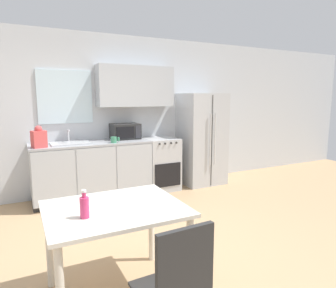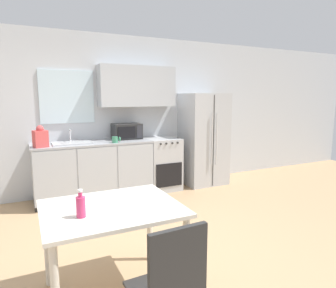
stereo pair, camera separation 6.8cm
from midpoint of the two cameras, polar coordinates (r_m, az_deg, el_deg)
The scene contains 12 objects.
ground_plane at distance 3.52m, azimuth -0.88°, elevation -18.91°, with size 12.00×12.00×0.00m, color tan.
wall_back at distance 5.31m, azimuth -10.83°, elevation 6.28°, with size 12.00×0.38×2.70m.
kitchen_counter at distance 5.03m, azimuth -13.58°, elevation -4.84°, with size 1.86×0.67×0.93m.
oven_range at distance 5.41m, azimuth -0.90°, elevation -3.72°, with size 0.57×0.66×0.92m.
refrigerator at distance 5.75m, azimuth 7.10°, elevation 0.96°, with size 0.78×0.71×1.71m.
kitchen_sink at distance 4.90m, azimuth -17.45°, elevation 0.28°, with size 0.59×0.43×0.21m.
microwave at distance 5.20m, azimuth -7.50°, elevation 2.42°, with size 0.47×0.35×0.27m.
coffee_mug at distance 4.81m, azimuth -9.53°, elevation 0.83°, with size 0.13×0.09×0.10m.
grocery_bag_0 at distance 4.66m, azimuth -22.76°, elevation 1.14°, with size 0.22×0.20×0.32m.
dining_table at distance 2.54m, azimuth -9.86°, elevation -13.99°, with size 1.08×0.87×0.77m.
dining_chair_near at distance 1.97m, azimuth 1.68°, elevation -25.28°, with size 0.42×0.42×0.93m.
drink_bottle at distance 2.32m, azimuth -15.47°, elevation -11.32°, with size 0.07×0.07×0.21m.
Camera 2 is at (-1.27, -2.84, 1.64)m, focal length 32.00 mm.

